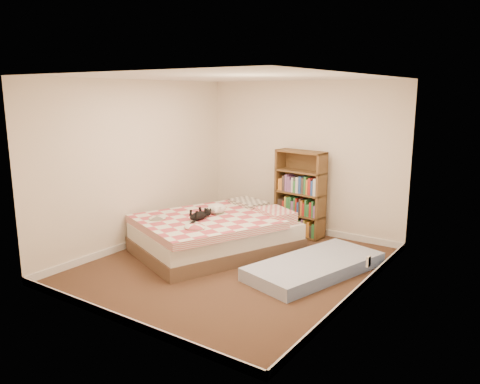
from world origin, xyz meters
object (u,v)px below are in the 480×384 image
Objects in this scene: bed at (217,233)px; black_cat at (200,215)px; floor_mattress at (315,266)px; bookshelf at (300,204)px; white_dog at (217,209)px.

black_cat reaches higher than bed.
bed is 1.39× the size of floor_mattress.
bookshelf is 0.74× the size of floor_mattress.
bookshelf reaches higher than bed.
bookshelf reaches higher than white_dog.
floor_mattress is at bearing 12.06° from black_cat.
bookshelf reaches higher than floor_mattress.
floor_mattress is (1.59, 0.01, -0.18)m from bed.
bed is 0.37m from white_dog.
white_dog is (-0.09, 0.11, 0.34)m from bed.
white_dog is (-0.74, -1.29, 0.08)m from bookshelf.
floor_mattress is 5.53× the size of white_dog.
floor_mattress is 1.77m from black_cat.
floor_mattress is 3.24× the size of black_cat.
bookshelf is at bearing 69.41° from white_dog.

